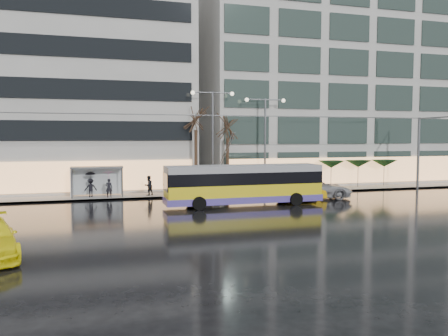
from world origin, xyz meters
name	(u,v)px	position (x,y,z in m)	size (l,w,h in m)	color
ground	(224,215)	(0.00, 0.00, 0.00)	(140.00, 140.00, 0.00)	black
sidewalk	(205,189)	(2.00, 14.00, 0.07)	(80.00, 10.00, 0.15)	gray
kerb	(218,195)	(2.00, 9.05, 0.07)	(80.00, 0.10, 0.15)	slate
building_left	(9,74)	(-16.00, 19.00, 11.15)	(34.00, 14.00, 22.00)	#A09E99
building_right	(336,72)	(19.00, 19.00, 12.65)	(32.00, 14.00, 25.00)	#A09E99
trolleybus	(244,186)	(2.57, 3.62, 1.48)	(11.81, 4.63, 5.46)	gold
catenary	(210,147)	(1.00, 7.94, 4.25)	(42.24, 5.12, 7.00)	#595B60
bus_shelter	(92,175)	(-8.38, 10.69, 1.96)	(4.20, 1.60, 2.51)	#595B60
street_lamp_near	(213,127)	(2.00, 10.80, 5.99)	(3.96, 0.36, 9.03)	#595B60
street_lamp_far	(265,131)	(7.00, 10.80, 5.71)	(3.96, 0.36, 8.53)	#595B60
tree_a	(196,115)	(0.50, 11.00, 7.09)	(3.20, 3.20, 8.40)	black
tree_b	(228,123)	(3.50, 11.20, 6.40)	(3.20, 3.20, 7.70)	black
parasol_a	(331,164)	(14.00, 11.00, 2.45)	(2.50, 2.50, 2.65)	#595B60
parasol_b	(358,164)	(17.00, 11.00, 2.45)	(2.50, 2.50, 2.65)	#595B60
parasol_c	(384,163)	(20.00, 11.00, 2.45)	(2.50, 2.50, 2.65)	#595B60
taxi_b	(302,192)	(7.94, 4.85, 0.66)	(1.39, 4.00, 1.32)	#FFB80D
sedan_silver	(316,188)	(9.66, 5.73, 0.81)	(2.70, 5.86, 1.63)	#A4A4A8
pedestrian_a	(109,180)	(-7.09, 9.74, 1.62)	(1.08, 1.10, 2.19)	black
pedestrian_b	(149,185)	(-3.82, 10.16, 0.99)	(1.03, 0.98, 1.68)	black
pedestrian_c	(91,184)	(-8.54, 10.36, 1.27)	(1.08, 0.96, 2.11)	black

